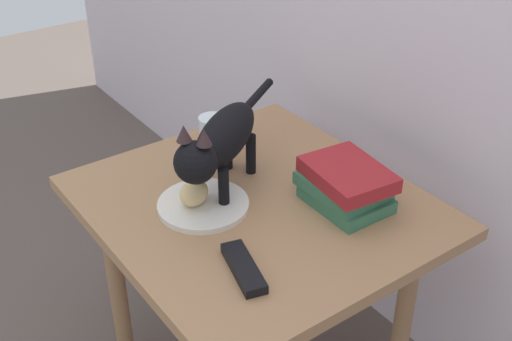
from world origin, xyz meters
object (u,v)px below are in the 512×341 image
object	(u,v)px
cat	(220,141)
candle_jar	(213,134)
bread_roll	(194,193)
tv_remote	(244,268)
plate	(203,205)
side_table	(256,229)
book_stack	(346,185)

from	to	relation	value
cat	candle_jar	distance (m)	0.23
bread_roll	candle_jar	xyz separation A→B (m)	(-0.20, 0.18, -0.00)
bread_roll	tv_remote	size ratio (longest dim) A/B	0.53
plate	cat	xyz separation A→B (m)	(-0.03, 0.07, 0.13)
side_table	candle_jar	size ratio (longest dim) A/B	8.69
plate	book_stack	world-z (taller)	book_stack
side_table	tv_remote	xyz separation A→B (m)	(0.18, -0.16, 0.09)
tv_remote	book_stack	bearing A→B (deg)	115.79
bread_roll	cat	xyz separation A→B (m)	(-0.02, 0.08, 0.09)
candle_jar	side_table	bearing A→B (deg)	-11.77
side_table	plate	bearing A→B (deg)	-113.20
bread_roll	book_stack	size ratio (longest dim) A/B	0.39
candle_jar	tv_remote	world-z (taller)	candle_jar
side_table	candle_jar	distance (m)	0.29
cat	book_stack	bearing A→B (deg)	44.64
book_stack	tv_remote	bearing A→B (deg)	-79.46
candle_jar	cat	bearing A→B (deg)	-27.50
side_table	tv_remote	world-z (taller)	tv_remote
side_table	plate	world-z (taller)	plate
plate	tv_remote	size ratio (longest dim) A/B	1.35
candle_jar	tv_remote	distance (m)	0.49
plate	tv_remote	world-z (taller)	tv_remote
book_stack	candle_jar	xyz separation A→B (m)	(-0.38, -0.10, -0.01)
bread_roll	side_table	bearing A→B (deg)	64.80
side_table	cat	distance (m)	0.23
plate	tv_remote	distance (m)	0.23
plate	book_stack	bearing A→B (deg)	57.02
tv_remote	plate	bearing A→B (deg)	-177.51
candle_jar	book_stack	bearing A→B (deg)	14.43
book_stack	candle_jar	size ratio (longest dim) A/B	2.42
cat	book_stack	size ratio (longest dim) A/B	2.01
side_table	tv_remote	distance (m)	0.26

